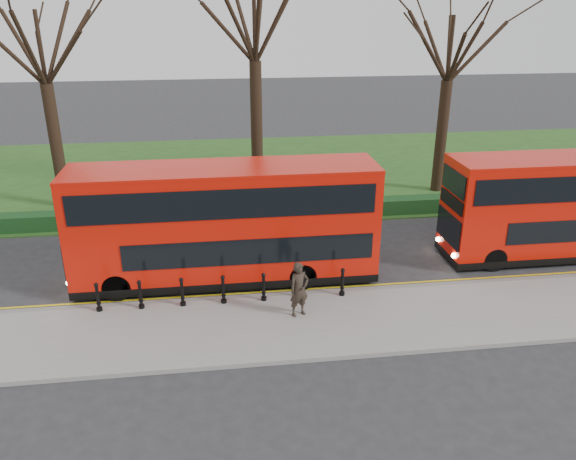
{
  "coord_description": "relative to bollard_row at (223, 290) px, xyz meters",
  "views": [
    {
      "loc": [
        -0.13,
        -18.63,
        9.95
      ],
      "look_at": [
        2.38,
        0.5,
        2.0
      ],
      "focal_mm": 35.0,
      "sensor_mm": 36.0,
      "label": 1
    }
  ],
  "objects": [
    {
      "name": "pedestrian",
      "position": [
        2.48,
        -1.13,
        0.45
      ],
      "size": [
        0.81,
        0.68,
        1.9
      ],
      "primitive_type": "imported",
      "rotation": [
        0.0,
        0.0,
        0.38
      ],
      "color": "#2D241C",
      "rests_on": "pavement"
    },
    {
      "name": "bus_rear",
      "position": [
        14.39,
        2.5,
        1.48
      ],
      "size": [
        10.64,
        2.44,
        4.23
      ],
      "color": "red",
      "rests_on": "ground"
    },
    {
      "name": "tree_mid",
      "position": [
        2.12,
        11.35,
        8.8
      ],
      "size": [
        8.31,
        8.31,
        12.99
      ],
      "color": "black",
      "rests_on": "ground"
    },
    {
      "name": "hedge",
      "position": [
        0.12,
        8.15,
        -0.25
      ],
      "size": [
        60.0,
        0.9,
        0.8
      ],
      "primitive_type": "cube",
      "color": "black",
      "rests_on": "ground"
    },
    {
      "name": "bus_lead",
      "position": [
        0.19,
        2.07,
        1.59
      ],
      "size": [
        11.19,
        2.57,
        4.45
      ],
      "color": "red",
      "rests_on": "ground"
    },
    {
      "name": "bollard_row",
      "position": [
        0.0,
        0.0,
        0.0
      ],
      "size": [
        8.56,
        0.15,
        1.0
      ],
      "color": "black",
      "rests_on": "pavement"
    },
    {
      "name": "kerb",
      "position": [
        0.12,
        0.35,
        -0.58
      ],
      "size": [
        60.0,
        0.25,
        0.16
      ],
      "primitive_type": "cube",
      "color": "slate",
      "rests_on": "ground"
    },
    {
      "name": "ground",
      "position": [
        0.12,
        1.35,
        -0.65
      ],
      "size": [
        120.0,
        120.0,
        0.0
      ],
      "primitive_type": "plane",
      "color": "#28282B",
      "rests_on": "ground"
    },
    {
      "name": "pavement",
      "position": [
        0.12,
        -1.65,
        -0.58
      ],
      "size": [
        60.0,
        4.0,
        0.15
      ],
      "primitive_type": "cube",
      "color": "gray",
      "rests_on": "ground"
    },
    {
      "name": "grass_verge",
      "position": [
        0.12,
        16.35,
        -0.62
      ],
      "size": [
        60.0,
        18.0,
        0.06
      ],
      "primitive_type": "cube",
      "color": "#214617",
      "rests_on": "ground"
    },
    {
      "name": "yellow_line_outer",
      "position": [
        0.12,
        0.65,
        -0.64
      ],
      "size": [
        60.0,
        0.1,
        0.01
      ],
      "primitive_type": "cube",
      "color": "yellow",
      "rests_on": "ground"
    },
    {
      "name": "yellow_line_inner",
      "position": [
        0.12,
        0.85,
        -0.64
      ],
      "size": [
        60.0,
        0.1,
        0.01
      ],
      "primitive_type": "cube",
      "color": "yellow",
      "rests_on": "ground"
    },
    {
      "name": "tree_left",
      "position": [
        -7.88,
        11.35,
        7.6
      ],
      "size": [
        7.26,
        7.26,
        11.34
      ],
      "color": "black",
      "rests_on": "ground"
    },
    {
      "name": "tree_right",
      "position": [
        12.12,
        11.35,
        7.33
      ],
      "size": [
        7.03,
        7.03,
        10.99
      ],
      "color": "black",
      "rests_on": "ground"
    }
  ]
}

